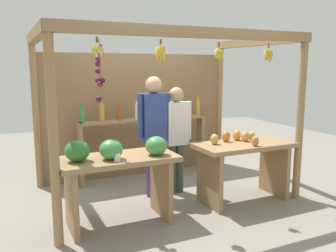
% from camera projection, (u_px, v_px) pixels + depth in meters
% --- Properties ---
extents(ground_plane, '(12.00, 12.00, 0.00)m').
position_uv_depth(ground_plane, '(162.00, 192.00, 5.25)').
color(ground_plane, gray).
rests_on(ground_plane, ground).
extents(market_stall, '(3.36, 2.12, 2.28)m').
position_uv_depth(market_stall, '(150.00, 100.00, 5.44)').
color(market_stall, '#99754C').
rests_on(market_stall, ground).
extents(fruit_counter_left, '(1.36, 0.64, 1.05)m').
position_uv_depth(fruit_counter_left, '(117.00, 168.00, 4.07)').
color(fruit_counter_left, '#99754C').
rests_on(fruit_counter_left, ground).
extents(fruit_counter_right, '(1.36, 0.64, 0.96)m').
position_uv_depth(fruit_counter_right, '(243.00, 158.00, 4.85)').
color(fruit_counter_right, '#99754C').
rests_on(fruit_counter_right, ground).
extents(bottle_shelf_unit, '(2.16, 0.22, 1.35)m').
position_uv_depth(bottle_shelf_unit, '(145.00, 130.00, 5.80)').
color(bottle_shelf_unit, '#99754C').
rests_on(bottle_shelf_unit, ground).
extents(vendor_man, '(0.48, 0.23, 1.71)m').
position_uv_depth(vendor_man, '(154.00, 125.00, 4.94)').
color(vendor_man, '#573679').
rests_on(vendor_man, ground).
extents(vendor_woman, '(0.48, 0.21, 1.55)m').
position_uv_depth(vendor_woman, '(176.00, 131.00, 5.09)').
color(vendor_woman, '#3B4E40').
rests_on(vendor_woman, ground).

